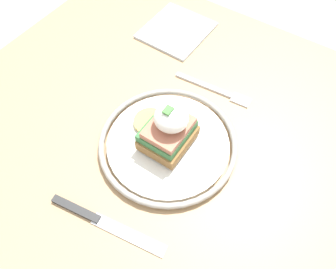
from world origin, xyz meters
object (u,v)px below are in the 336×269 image
(plate, at_px, (168,143))
(napkin, at_px, (176,30))
(sandwich, at_px, (168,129))
(fork, at_px, (216,90))
(knife, at_px, (98,220))

(plate, relative_size, napkin, 1.67)
(napkin, bearing_deg, sandwich, 30.14)
(fork, distance_m, knife, 0.32)
(plate, relative_size, knife, 1.24)
(fork, distance_m, napkin, 0.19)
(sandwich, relative_size, knife, 0.59)
(sandwich, xyz_separation_m, napkin, (-0.26, -0.15, -0.05))
(knife, bearing_deg, sandwich, 175.20)
(plate, bearing_deg, napkin, -149.93)
(knife, bearing_deg, fork, 175.80)
(plate, bearing_deg, knife, -5.03)
(plate, bearing_deg, fork, 176.71)
(plate, height_order, sandwich, sandwich)
(plate, height_order, knife, plate)
(fork, relative_size, napkin, 1.10)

